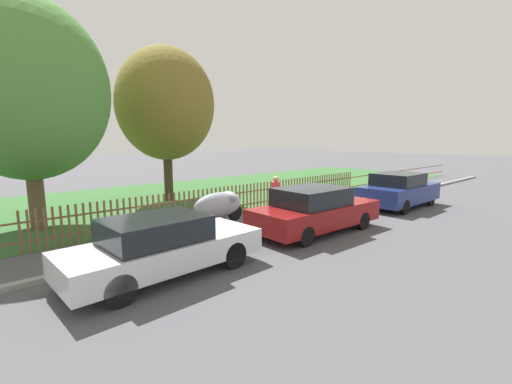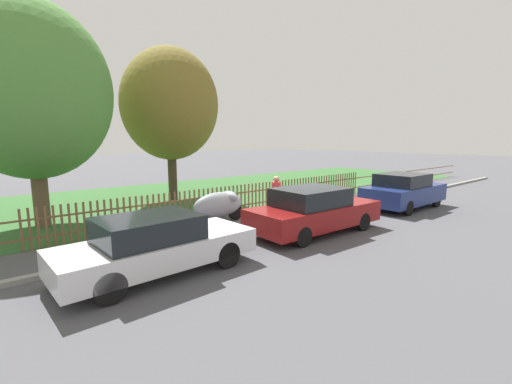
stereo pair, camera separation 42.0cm
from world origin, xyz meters
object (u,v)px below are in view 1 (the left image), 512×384
(covered_motorcycle, at_px, (220,205))
(pedestrian_by_lamp, at_px, (276,196))
(tree_behind_motorcycle, at_px, (26,90))
(parked_car_navy_estate, at_px, (399,190))
(parked_car_black_saloon, at_px, (315,210))
(tree_mid_park, at_px, (166,104))
(parked_car_silver_hatchback, at_px, (162,245))

(covered_motorcycle, bearing_deg, pedestrian_by_lamp, -34.35)
(tree_behind_motorcycle, xyz_separation_m, pedestrian_by_lamp, (6.44, -4.55, -3.49))
(tree_behind_motorcycle, bearing_deg, parked_car_navy_estate, -27.28)
(parked_car_navy_estate, distance_m, pedestrian_by_lamp, 6.03)
(parked_car_black_saloon, height_order, parked_car_navy_estate, parked_car_navy_estate)
(parked_car_black_saloon, height_order, tree_mid_park, tree_mid_park)
(parked_car_silver_hatchback, distance_m, pedestrian_by_lamp, 5.57)
(parked_car_silver_hatchback, bearing_deg, covered_motorcycle, 36.89)
(covered_motorcycle, bearing_deg, parked_car_black_saloon, -61.68)
(parked_car_navy_estate, xyz_separation_m, tree_behind_motorcycle, (-12.21, 6.30, 3.67))
(covered_motorcycle, height_order, tree_mid_park, tree_mid_park)
(tree_mid_park, relative_size, pedestrian_by_lamp, 4.31)
(parked_car_black_saloon, relative_size, tree_behind_motorcycle, 0.62)
(covered_motorcycle, bearing_deg, tree_behind_motorcycle, 145.62)
(parked_car_black_saloon, height_order, pedestrian_by_lamp, pedestrian_by_lamp)
(parked_car_silver_hatchback, relative_size, parked_car_navy_estate, 1.03)
(parked_car_black_saloon, xyz_separation_m, pedestrian_by_lamp, (0.09, 1.80, 0.21))
(parked_car_silver_hatchback, bearing_deg, tree_behind_motorcycle, 98.70)
(parked_car_black_saloon, relative_size, tree_mid_park, 0.64)
(parked_car_silver_hatchback, xyz_separation_m, tree_mid_park, (4.50, 8.12, 3.81))
(tree_mid_park, bearing_deg, covered_motorcycle, -99.27)
(tree_mid_park, bearing_deg, parked_car_black_saloon, -85.23)
(tree_behind_motorcycle, relative_size, tree_mid_park, 1.03)
(parked_car_silver_hatchback, bearing_deg, parked_car_black_saloon, -2.02)
(parked_car_navy_estate, bearing_deg, parked_car_silver_hatchback, 179.95)
(covered_motorcycle, bearing_deg, tree_mid_park, 81.60)
(covered_motorcycle, distance_m, tree_mid_park, 6.51)
(parked_car_black_saloon, xyz_separation_m, covered_motorcycle, (-1.53, 2.94, -0.05))
(parked_car_silver_hatchback, xyz_separation_m, pedestrian_by_lamp, (5.27, 1.78, 0.26))
(parked_car_black_saloon, distance_m, tree_mid_park, 9.00)
(parked_car_navy_estate, relative_size, tree_mid_park, 0.59)
(pedestrian_by_lamp, bearing_deg, parked_car_black_saloon, 138.93)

